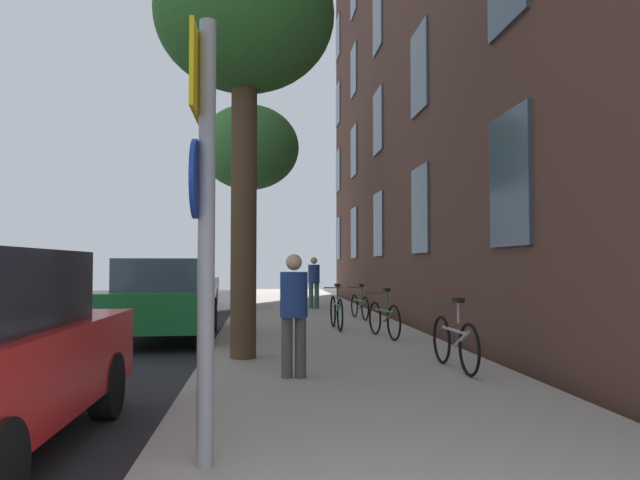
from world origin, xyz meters
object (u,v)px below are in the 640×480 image
object	(u,v)px
tree_far	(249,149)
bicycle_0	(455,341)
sign_post	(203,204)
traffic_light	(243,236)
bicycle_2	(336,311)
tree_near	(245,22)
car_2	(188,284)
car_1	(164,298)
pedestrian_1	(314,279)
pedestrian_0	(294,307)
bicycle_1	(384,318)
bicycle_3	(360,305)

from	to	relation	value
tree_far	bicycle_0	size ratio (longest dim) A/B	3.87
sign_post	traffic_light	world-z (taller)	traffic_light
bicycle_2	bicycle_0	bearing A→B (deg)	-79.68
tree_near	tree_far	world-z (taller)	tree_far
bicycle_0	car_2	xyz separation A→B (m)	(-5.14, 13.84, 0.35)
bicycle_2	car_2	distance (m)	9.58
sign_post	car_1	size ratio (longest dim) A/B	0.71
pedestrian_1	car_2	distance (m)	4.81
pedestrian_1	car_2	world-z (taller)	pedestrian_1
tree_near	tree_far	distance (m)	10.49
tree_near	tree_far	bearing A→B (deg)	90.89
pedestrian_0	pedestrian_1	world-z (taller)	pedestrian_1
tree_far	bicycle_1	size ratio (longest dim) A/B	3.93
bicycle_1	bicycle_0	bearing A→B (deg)	-86.51
bicycle_1	pedestrian_1	xyz separation A→B (m)	(-0.69, 7.92, 0.57)
pedestrian_0	car_2	world-z (taller)	pedestrian_0
pedestrian_0	bicycle_0	bearing A→B (deg)	9.63
tree_near	bicycle_3	distance (m)	8.40
tree_far	car_1	world-z (taller)	tree_far
bicycle_2	sign_post	bearing A→B (deg)	-102.80
tree_far	bicycle_3	size ratio (longest dim) A/B	4.12
tree_far	car_2	xyz separation A→B (m)	(-2.14, 2.05, -4.42)
bicycle_0	pedestrian_1	xyz separation A→B (m)	(-0.91, 11.56, 0.56)
sign_post	tree_near	xyz separation A→B (m)	(0.13, 4.93, 3.28)
tree_far	pedestrian_0	bearing A→B (deg)	-86.06
sign_post	traffic_light	bearing A→B (deg)	90.88
traffic_light	car_1	distance (m)	9.60
pedestrian_0	pedestrian_1	distance (m)	11.99
tree_far	pedestrian_1	xyz separation A→B (m)	(2.08, -0.23, -4.21)
bicycle_2	car_2	size ratio (longest dim) A/B	0.39
car_1	car_2	xyz separation A→B (m)	(-0.62, 9.30, -0.00)
pedestrian_1	car_2	size ratio (longest dim) A/B	0.37
tree_far	bicycle_3	distance (m)	6.99
tree_near	car_2	bearing A→B (deg)	100.42
sign_post	bicycle_0	world-z (taller)	sign_post
traffic_light	pedestrian_1	distance (m)	3.62
tree_near	bicycle_1	world-z (taller)	tree_near
bicycle_3	car_2	size ratio (longest dim) A/B	0.36
sign_post	pedestrian_0	world-z (taller)	sign_post
bicycle_2	pedestrian_1	size ratio (longest dim) A/B	1.03
tree_near	pedestrian_1	bearing A→B (deg)	79.39
sign_post	car_2	distance (m)	17.64
sign_post	bicycle_1	world-z (taller)	sign_post
bicycle_1	car_1	distance (m)	4.41
traffic_light	tree_far	bearing A→B (deg)	-83.55
traffic_light	car_2	distance (m)	2.55
bicycle_3	tree_far	bearing A→B (deg)	125.37
bicycle_2	bicycle_3	bearing A→B (deg)	69.68
traffic_light	bicycle_2	world-z (taller)	traffic_light
pedestrian_1	car_1	bearing A→B (deg)	-117.21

